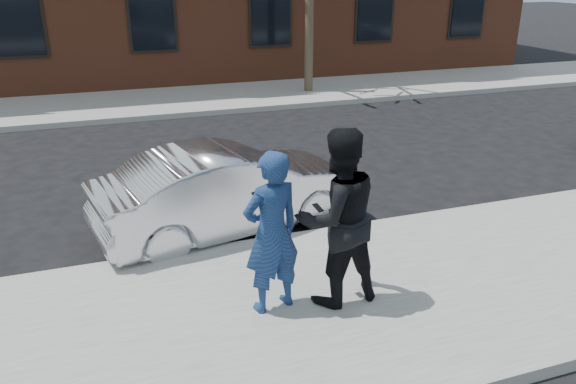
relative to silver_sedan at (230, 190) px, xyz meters
name	(u,v)px	position (x,y,z in m)	size (l,w,h in m)	color
ground	(287,308)	(0.11, -2.30, -0.66)	(100.00, 100.00, 0.00)	black
near_sidewalk	(294,314)	(0.11, -2.55, -0.59)	(50.00, 3.50, 0.15)	gray
near_curb	(252,245)	(0.11, -0.75, -0.59)	(50.00, 0.10, 0.15)	#999691
far_sidewalk	(162,102)	(0.11, 8.95, -0.59)	(50.00, 3.50, 0.15)	gray
far_curb	(171,116)	(0.11, 7.15, -0.59)	(50.00, 0.10, 0.15)	#999691
silver_sedan	(230,190)	(0.00, 0.00, 0.00)	(1.40, 4.02, 1.32)	silver
man_hoodie	(272,233)	(-0.11, -2.43, 0.42)	(0.77, 0.59, 1.86)	navy
man_peacoat	(337,218)	(0.63, -2.50, 0.52)	(1.07, 0.87, 2.06)	black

